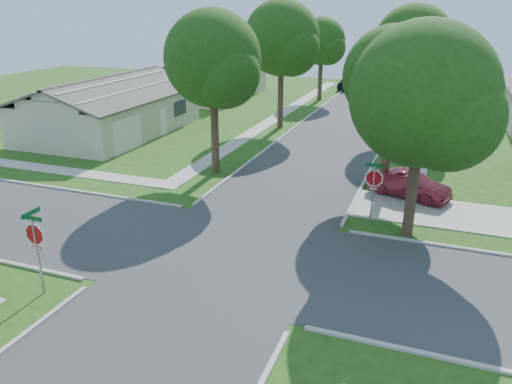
{
  "coord_description": "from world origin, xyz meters",
  "views": [
    {
      "loc": [
        6.98,
        -15.75,
        9.03
      ],
      "look_at": [
        0.08,
        2.78,
        1.6
      ],
      "focal_mm": 35.0,
      "sensor_mm": 36.0,
      "label": 1
    }
  ],
  "objects": [
    {
      "name": "ground",
      "position": [
        0.0,
        0.0,
        0.0
      ],
      "size": [
        100.0,
        100.0,
        0.0
      ],
      "primitive_type": "plane",
      "color": "#224914",
      "rests_on": "ground"
    },
    {
      "name": "sidewalk_nw",
      "position": [
        -6.1,
        26.0,
        0.02
      ],
      "size": [
        1.2,
        40.0,
        0.04
      ],
      "primitive_type": "cube",
      "color": "#9E9B91",
      "rests_on": "ground"
    },
    {
      "name": "car_driveway",
      "position": [
        6.0,
        8.7,
        0.65
      ],
      "size": [
        4.19,
        2.62,
        1.3
      ],
      "primitive_type": "imported",
      "rotation": [
        0.0,
        0.0,
        1.23
      ],
      "color": "#56111D",
      "rests_on": "ground"
    },
    {
      "name": "stop_sign_ne",
      "position": [
        4.7,
        4.7,
        2.03
      ],
      "size": [
        1.05,
        0.8,
        2.98
      ],
      "color": "gray",
      "rests_on": "ground"
    },
    {
      "name": "tree_e_far",
      "position": [
        4.75,
        34.01,
        5.98
      ],
      "size": [
        5.17,
        5.0,
        8.72
      ],
      "color": "#38281C",
      "rests_on": "ground"
    },
    {
      "name": "driveway",
      "position": [
        7.9,
        7.1,
        0.03
      ],
      "size": [
        8.8,
        3.6,
        0.05
      ],
      "primitive_type": "cube",
      "color": "#9E9B91",
      "rests_on": "ground"
    },
    {
      "name": "tree_w_far",
      "position": [
        -4.65,
        34.01,
        5.51
      ],
      "size": [
        4.76,
        4.6,
        8.04
      ],
      "color": "#38281C",
      "rests_on": "ground"
    },
    {
      "name": "car_curb_east",
      "position": [
        3.2,
        25.59,
        0.73
      ],
      "size": [
        2.12,
        4.44,
        1.46
      ],
      "primitive_type": "imported",
      "rotation": [
        0.0,
        0.0,
        -0.09
      ],
      "color": "black",
      "rests_on": "ground"
    },
    {
      "name": "tree_e_near",
      "position": [
        4.75,
        9.01,
        5.64
      ],
      "size": [
        4.97,
        4.8,
        8.28
      ],
      "color": "#38281C",
      "rests_on": "ground"
    },
    {
      "name": "house_nw_near",
      "position": [
        -15.99,
        15.0,
        1.52
      ],
      "size": [
        8.42,
        13.6,
        4.23
      ],
      "color": "#B0A58B",
      "rests_on": "ground"
    },
    {
      "name": "car_curb_west",
      "position": [
        -3.2,
        41.91,
        0.64
      ],
      "size": [
        2.23,
        4.55,
        1.27
      ],
      "primitive_type": "imported",
      "rotation": [
        0.0,
        0.0,
        3.04
      ],
      "color": "black",
      "rests_on": "ground"
    },
    {
      "name": "tree_ne_corner",
      "position": [
        6.36,
        4.21,
        5.59
      ],
      "size": [
        5.8,
        5.6,
        8.66
      ],
      "color": "#38281C",
      "rests_on": "ground"
    },
    {
      "name": "stop_sign_sw",
      "position": [
        -4.7,
        -4.7,
        2.03
      ],
      "size": [
        1.05,
        0.8,
        2.98
      ],
      "color": "gray",
      "rests_on": "ground"
    },
    {
      "name": "road_ns",
      "position": [
        0.0,
        0.0,
        0.0
      ],
      "size": [
        7.0,
        100.0,
        0.02
      ],
      "primitive_type": "cube",
      "color": "#333335",
      "rests_on": "ground"
    },
    {
      "name": "tree_e_mid",
      "position": [
        4.76,
        21.01,
        6.25
      ],
      "size": [
        5.59,
        5.4,
        9.21
      ],
      "color": "#38281C",
      "rests_on": "ground"
    },
    {
      "name": "sidewalk_ne",
      "position": [
        6.1,
        26.0,
        0.02
      ],
      "size": [
        1.2,
        40.0,
        0.04
      ],
      "primitive_type": "cube",
      "color": "#9E9B91",
      "rests_on": "ground"
    },
    {
      "name": "tree_w_mid",
      "position": [
        -4.64,
        21.01,
        6.49
      ],
      "size": [
        5.8,
        5.6,
        9.56
      ],
      "color": "#38281C",
      "rests_on": "ground"
    },
    {
      "name": "house_nw_far",
      "position": [
        -15.99,
        32.0,
        1.52
      ],
      "size": [
        8.42,
        13.6,
        4.23
      ],
      "color": "#B0A58B",
      "rests_on": "ground"
    },
    {
      "name": "tree_w_near",
      "position": [
        -4.64,
        9.01,
        6.12
      ],
      "size": [
        5.38,
        5.2,
        8.97
      ],
      "color": "#38281C",
      "rests_on": "ground"
    }
  ]
}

